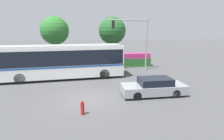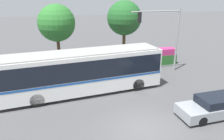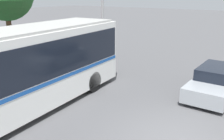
# 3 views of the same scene
# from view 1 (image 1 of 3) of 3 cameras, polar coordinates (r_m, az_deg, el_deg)

# --- Properties ---
(ground_plane) EXTENTS (140.00, 140.00, 0.00)m
(ground_plane) POSITION_cam_1_polar(r_m,az_deg,el_deg) (12.84, -8.07, -9.10)
(ground_plane) COLOR #4C4C4F
(city_bus) EXTENTS (12.40, 3.36, 3.32)m
(city_bus) POSITION_cam_1_polar(r_m,az_deg,el_deg) (18.01, -16.27, 3.17)
(city_bus) COLOR silver
(city_bus) RESTS_ON ground
(sedan_foreground) EXTENTS (4.73, 1.77, 1.32)m
(sedan_foreground) POSITION_cam_1_polar(r_m,az_deg,el_deg) (13.49, 13.37, -5.39)
(sedan_foreground) COLOR gray
(sedan_foreground) RESTS_ON ground
(traffic_light_pole) EXTENTS (4.94, 0.24, 6.10)m
(traffic_light_pole) POSITION_cam_1_polar(r_m,az_deg,el_deg) (21.18, 7.96, 10.92)
(traffic_light_pole) COLOR gray
(traffic_light_pole) RESTS_ON ground
(flowering_hedge) EXTENTS (8.72, 1.18, 1.72)m
(flowering_hedge) POSITION_cam_1_polar(r_m,az_deg,el_deg) (23.26, 1.94, 3.21)
(flowering_hedge) COLOR #286028
(flowering_hedge) RESTS_ON ground
(street_tree_left) EXTENTS (3.62, 3.62, 6.49)m
(street_tree_left) POSITION_cam_1_polar(r_m,az_deg,el_deg) (24.37, -18.13, 12.04)
(street_tree_left) COLOR brown
(street_tree_left) RESTS_ON ground
(street_tree_centre) EXTENTS (4.08, 4.08, 6.69)m
(street_tree_centre) POSITION_cam_1_polar(r_m,az_deg,el_deg) (27.09, 0.07, 12.63)
(street_tree_centre) COLOR brown
(street_tree_centre) RESTS_ON ground
(fire_hydrant) EXTENTS (0.22, 0.22, 0.86)m
(fire_hydrant) POSITION_cam_1_polar(r_m,az_deg,el_deg) (10.44, -9.57, -12.05)
(fire_hydrant) COLOR red
(fire_hydrant) RESTS_ON ground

